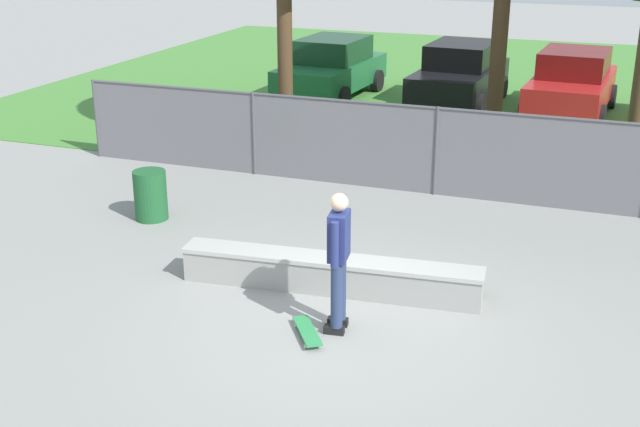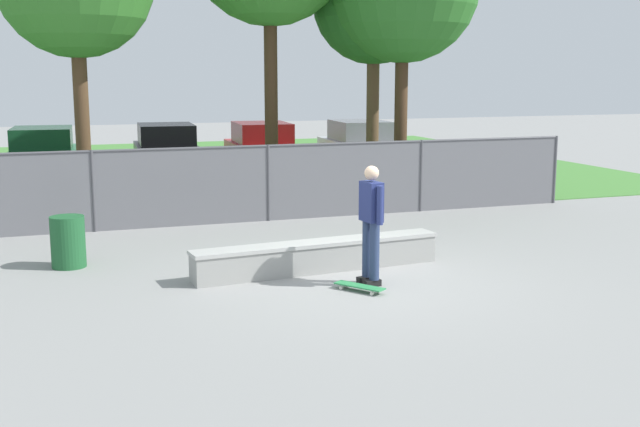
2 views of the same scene
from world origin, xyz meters
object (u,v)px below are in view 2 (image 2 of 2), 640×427
at_px(skateboard, 360,286).
at_px(tree_mid, 374,4).
at_px(skateboarder, 371,219).
at_px(car_silver, 361,146).
at_px(car_black, 167,152).
at_px(concrete_ledge, 318,256).
at_px(car_green, 43,157).
at_px(trash_bin, 68,242).
at_px(car_red, 263,149).

height_order(skateboard, tree_mid, tree_mid).
xyz_separation_m(skateboarder, skateboard, (-0.30, -0.30, -0.94)).
height_order(skateboarder, car_silver, skateboarder).
bearing_deg(car_black, skateboarder, -85.28).
height_order(concrete_ledge, car_black, car_black).
bearing_deg(concrete_ledge, car_green, 109.31).
distance_m(skateboard, trash_bin, 4.99).
distance_m(car_silver, trash_bin, 13.87).
xyz_separation_m(tree_mid, trash_bin, (-7.67, -5.25, -4.45)).
bearing_deg(concrete_ledge, skateboard, -82.32).
bearing_deg(skateboarder, car_red, 81.98).
bearing_deg(tree_mid, car_green, 148.09).
bearing_deg(trash_bin, concrete_ledge, -23.03).
xyz_separation_m(skateboarder, car_black, (-1.09, 13.23, -0.17)).
xyz_separation_m(car_black, car_silver, (6.17, -0.35, 0.00)).
distance_m(skateboard, car_green, 13.92).
xyz_separation_m(tree_mid, car_black, (-4.46, 5.32, -4.04)).
bearing_deg(trash_bin, tree_mid, 34.42).
relative_size(skateboard, car_green, 0.18).
xyz_separation_m(skateboarder, car_green, (-4.64, 12.90, -0.17)).
distance_m(skateboarder, car_green, 13.71).
relative_size(concrete_ledge, car_green, 0.99).
xyz_separation_m(concrete_ledge, tree_mid, (3.85, 6.88, 4.62)).
xyz_separation_m(concrete_ledge, car_red, (2.31, 11.95, 0.59)).
distance_m(car_red, trash_bin, 12.01).
bearing_deg(car_black, car_silver, -3.25).
distance_m(tree_mid, car_red, 6.66).
distance_m(skateboarder, car_silver, 13.85).
bearing_deg(skateboarder, car_black, 94.72).
bearing_deg(skateboarder, skateboard, -134.80).
distance_m(skateboarder, skateboard, 1.03).
bearing_deg(car_black, trash_bin, -106.88).
height_order(tree_mid, car_green, tree_mid).
xyz_separation_m(car_green, car_silver, (9.71, -0.02, 0.00)).
distance_m(tree_mid, car_black, 8.03).
height_order(car_silver, trash_bin, car_silver).
relative_size(car_green, car_red, 1.00).
bearing_deg(car_red, car_silver, -1.82).
bearing_deg(concrete_ledge, skateboarder, -65.16).
bearing_deg(trash_bin, car_red, 59.30).
xyz_separation_m(skateboard, tree_mid, (3.67, 8.22, 4.80)).
bearing_deg(car_black, car_green, -174.60).
height_order(skateboard, car_black, car_black).
bearing_deg(car_silver, car_red, 178.18).
relative_size(skateboarder, car_red, 0.42).
xyz_separation_m(skateboard, car_red, (2.13, 13.29, 0.77)).
relative_size(skateboarder, tree_mid, 0.28).
bearing_deg(trash_bin, skateboarder, -31.77).
height_order(car_black, car_silver, same).
bearing_deg(skateboard, car_red, 80.90).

